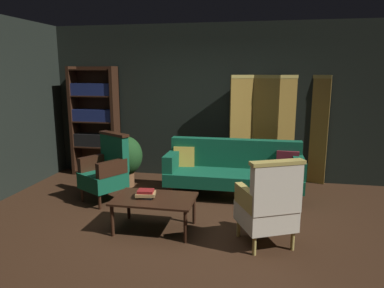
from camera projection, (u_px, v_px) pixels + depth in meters
name	position (u px, v px, depth m)	size (l,w,h in m)	color
ground_plane	(180.00, 231.00, 4.46)	(10.00, 10.00, 0.00)	#331E11
back_wall	(209.00, 102.00, 6.54)	(7.20, 0.10, 2.80)	black
folding_screen	(277.00, 128.00, 6.29)	(1.68, 0.35, 1.90)	olive
bookshelf	(95.00, 119.00, 6.76)	(0.90, 0.32, 2.05)	black
velvet_couch	(234.00, 168.00, 5.66)	(2.12, 0.78, 0.88)	black
coffee_table	(155.00, 201.00, 4.42)	(1.00, 0.64, 0.42)	black
armchair_gilt_accent	(268.00, 205.00, 3.99)	(0.77, 0.77, 1.04)	tan
armchair_wing_left	(106.00, 170.00, 5.43)	(0.79, 0.79, 1.04)	black
potted_plant	(125.00, 158.00, 6.11)	(0.58, 0.58, 0.88)	brown
book_black_cloth	(146.00, 196.00, 4.43)	(0.19, 0.17, 0.03)	black
book_tan_leather	(146.00, 194.00, 4.42)	(0.24, 0.19, 0.04)	#9E7A47
book_red_leather	(146.00, 191.00, 4.41)	(0.19, 0.15, 0.03)	maroon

